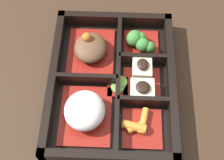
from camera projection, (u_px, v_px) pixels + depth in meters
ground_plane at (112, 86)px, 0.61m from camera, size 3.00×3.00×0.00m
bento_base at (112, 85)px, 0.60m from camera, size 0.31×0.24×0.01m
bento_rim at (114, 81)px, 0.59m from camera, size 0.31×0.24×0.04m
bowl_rice at (85, 111)px, 0.55m from camera, size 0.12×0.09×0.05m
bowl_stew at (90, 49)px, 0.62m from camera, size 0.12×0.09×0.05m
bowl_carrots at (140, 127)px, 0.55m from camera, size 0.07×0.07×0.02m
bowl_tofu at (142, 80)px, 0.59m from camera, size 0.09×0.07×0.04m
bowl_greens at (139, 41)px, 0.63m from camera, size 0.07×0.07×0.04m
bowl_pickles at (119, 86)px, 0.59m from camera, size 0.04×0.04×0.01m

